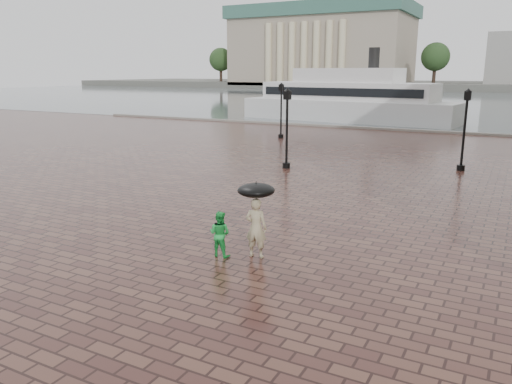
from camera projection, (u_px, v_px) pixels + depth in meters
The scene contains 11 objects.
ground at pixel (323, 230), 17.55m from camera, with size 300.00×300.00×0.00m, color #391E1A.
harbour_water at pixel (491, 100), 96.52m from camera, with size 240.00×240.00×0.00m, color #4C565C.
quay_edge at pixel (448, 133), 45.01m from camera, with size 80.00×0.60×0.30m, color slate.
far_shore at pixel (505, 86), 154.65m from camera, with size 300.00×60.00×2.00m, color #4C4C47.
museum at pixel (322, 45), 163.47m from camera, with size 57.00×32.50×26.00m.
far_trees at pixel (506, 56), 133.78m from camera, with size 188.00×8.00×13.50m.
street_lamps at pixel (397, 120), 32.70m from camera, with size 21.44×14.44×4.40m.
adult_pedestrian at pixel (256, 228), 14.82m from camera, with size 0.67×0.44×1.82m, color tan.
child_pedestrian at pixel (220, 234), 14.95m from camera, with size 0.68×0.53×1.40m, color green.
ferry_near at pixel (347, 100), 55.76m from camera, with size 24.60×8.35×7.91m.
umbrella at pixel (256, 190), 14.55m from camera, with size 1.10×1.10×1.18m.
Camera 1 is at (5.76, -15.89, 5.44)m, focal length 35.00 mm.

